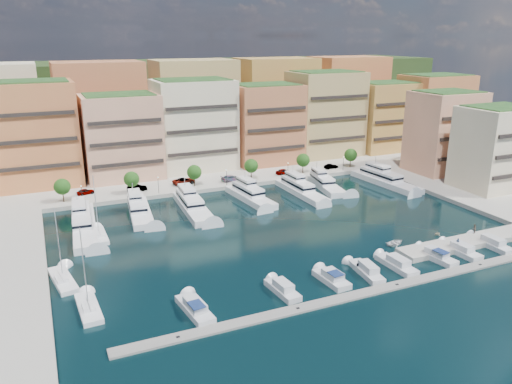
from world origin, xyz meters
TOP-DOWN VIEW (x-y plane):
  - ground at (0.00, 0.00)m, footprint 400.00×400.00m
  - north_quay at (0.00, 62.00)m, footprint 220.00×64.00m
  - hillside at (0.00, 110.00)m, footprint 240.00×40.00m
  - south_pontoon at (-3.00, -30.00)m, footprint 72.00×2.20m
  - finger_pier at (30.00, -22.00)m, footprint 32.00×5.00m
  - apartment_1 at (-44.00, 51.99)m, footprint 20.00×16.50m
  - apartment_2 at (-23.00, 49.99)m, footprint 20.00×15.50m
  - apartment_3 at (-2.00, 51.99)m, footprint 22.00×16.50m
  - apartment_4 at (20.00, 49.99)m, footprint 20.00×15.50m
  - apartment_5 at (42.00, 51.99)m, footprint 22.00×16.50m
  - apartment_6 at (64.00, 49.99)m, footprint 20.00×15.50m
  - apartment_7 at (84.00, 47.99)m, footprint 22.00×16.50m
  - apartment_east_a at (62.00, 19.99)m, footprint 18.00×14.50m
  - apartment_east_b at (62.00, 1.99)m, footprint 18.00×14.50m
  - backblock_1 at (-25.00, 74.00)m, footprint 26.00×18.00m
  - backblock_2 at (5.00, 74.00)m, footprint 26.00×18.00m
  - backblock_3 at (35.00, 74.00)m, footprint 26.00×18.00m
  - backblock_4 at (65.00, 74.00)m, footprint 26.00×18.00m
  - tree_0 at (-40.00, 33.50)m, footprint 3.80×3.80m
  - tree_1 at (-24.00, 33.50)m, footprint 3.80×3.80m
  - tree_2 at (-8.00, 33.50)m, footprint 3.80×3.80m
  - tree_3 at (8.00, 33.50)m, footprint 3.80×3.80m
  - tree_4 at (24.00, 33.50)m, footprint 3.80×3.80m
  - tree_5 at (40.00, 33.50)m, footprint 3.80×3.80m
  - lamppost_0 at (-36.00, 31.20)m, footprint 0.30×0.30m
  - lamppost_1 at (-18.00, 31.20)m, footprint 0.30×0.30m
  - lamppost_2 at (0.00, 31.20)m, footprint 0.30×0.30m
  - lamppost_3 at (18.00, 31.20)m, footprint 0.30×0.30m
  - lamppost_4 at (36.00, 31.20)m, footprint 0.30×0.30m
  - yacht_0 at (-37.21, 16.92)m, footprint 6.33×26.62m
  - yacht_1 at (-24.99, 20.17)m, footprint 6.43×19.53m
  - yacht_2 at (-13.21, 18.85)m, footprint 5.92×22.38m
  - yacht_3 at (1.81, 20.42)m, footprint 6.27×19.08m
  - yacht_4 at (15.37, 19.45)m, footprint 4.79×20.83m
  - yacht_5 at (23.81, 21.17)m, footprint 7.15×17.57m
  - yacht_6 at (40.49, 18.36)m, footprint 6.93×23.57m
  - cruiser_1 at (-25.95, -24.62)m, footprint 3.71×9.11m
  - cruiser_3 at (-11.75, -24.58)m, footprint 3.09×7.74m
  - cruiser_4 at (-2.82, -24.60)m, footprint 3.35×7.46m
  - cruiser_5 at (4.04, -24.59)m, footprint 3.40×8.73m
  - cruiser_6 at (10.33, -24.59)m, footprint 2.87×8.66m
  - cruiser_7 at (18.88, -24.61)m, footprint 3.66×8.76m
  - cruiser_8 at (24.88, -24.59)m, footprint 3.11×8.45m
  - cruiser_9 at (32.64, -24.60)m, footprint 2.64×8.87m
  - sailboat_1 at (-42.85, -6.96)m, footprint 4.41×10.48m
  - sailboat_0 at (-39.98, -17.87)m, footprint 3.26×9.39m
  - sailboat_2 at (-35.00, 10.02)m, footprint 2.79×9.04m
  - tender_0 at (16.61, -16.49)m, footprint 4.35×3.47m
  - tender_1 at (27.40, -16.08)m, footprint 1.48×1.29m
  - car_0 at (-34.73, 37.54)m, footprint 4.68×3.11m
  - car_1 at (-22.53, 35.35)m, footprint 5.15×2.24m
  - car_2 at (-9.98, 36.45)m, footprint 6.42×3.69m
  - car_3 at (2.38, 34.21)m, footprint 5.86×3.09m
  - car_4 at (18.47, 34.48)m, footprint 4.80×2.15m
  - car_5 at (34.00, 34.45)m, footprint 4.20×1.50m
  - person_0 at (24.65, -23.97)m, footprint 0.71×0.80m
  - person_1 at (32.89, -20.00)m, footprint 1.16×1.09m

SIDE VIEW (x-z plane):
  - ground at x=0.00m, z-range 0.00..0.00m
  - north_quay at x=0.00m, z-range -1.00..1.00m
  - hillside at x=0.00m, z-range -29.00..29.00m
  - south_pontoon at x=-3.00m, z-range -0.17..0.17m
  - finger_pier at x=30.00m, z-range -1.00..1.00m
  - sailboat_1 at x=-42.85m, z-range -6.29..6.91m
  - sailboat_0 at x=-39.98m, z-range -6.29..6.91m
  - sailboat_2 at x=-35.00m, z-range -6.29..6.91m
  - tender_1 at x=27.40m, z-range 0.00..0.74m
  - tender_0 at x=16.61m, z-range 0.00..0.80m
  - cruiser_9 at x=32.64m, z-range -0.73..1.82m
  - cruiser_6 at x=10.33m, z-range -0.73..1.82m
  - cruiser_5 at x=4.04m, z-range -0.73..1.82m
  - cruiser_8 at x=24.88m, z-range -0.73..1.82m
  - cruiser_3 at x=-11.75m, z-range -0.73..1.82m
  - cruiser_1 at x=-25.95m, z-range -0.76..1.90m
  - cruiser_7 at x=18.88m, z-range -0.76..1.90m
  - cruiser_4 at x=-2.82m, z-range -0.76..1.90m
  - yacht_4 at x=15.37m, z-range -2.56..4.74m
  - yacht_1 at x=-24.99m, z-range -2.56..4.74m
  - yacht_6 at x=40.49m, z-range -2.44..4.86m
  - yacht_0 at x=-37.21m, z-range -2.44..4.86m
  - yacht_2 at x=-13.21m, z-range -2.44..4.86m
  - yacht_3 at x=1.81m, z-range -2.44..4.86m
  - yacht_5 at x=23.81m, z-range -2.44..4.86m
  - car_5 at x=34.00m, z-range 1.00..2.38m
  - car_0 at x=-34.73m, z-range 1.00..2.48m
  - car_4 at x=18.47m, z-range 1.00..2.60m
  - car_3 at x=2.38m, z-range 1.00..2.62m
  - car_1 at x=-22.53m, z-range 1.00..2.65m
  - car_2 at x=-9.98m, z-range 1.00..2.68m
  - person_0 at x=24.65m, z-range 1.00..2.84m
  - person_1 at x=32.89m, z-range 1.00..2.91m
  - lamppost_0 at x=-36.00m, z-range 1.73..5.93m
  - lamppost_1 at x=-18.00m, z-range 1.73..5.93m
  - lamppost_2 at x=0.00m, z-range 1.73..5.93m
  - lamppost_3 at x=18.00m, z-range 1.73..5.93m
  - lamppost_4 at x=36.00m, z-range 1.73..5.93m
  - tree_0 at x=-40.00m, z-range 1.92..7.57m
  - tree_1 at x=-24.00m, z-range 1.92..7.57m
  - tree_2 at x=-8.00m, z-range 1.92..7.57m
  - tree_3 at x=8.00m, z-range 1.92..7.57m
  - tree_4 at x=24.00m, z-range 1.92..7.57m
  - tree_5 at x=40.00m, z-range 1.92..7.57m
  - apartment_east_b at x=62.00m, z-range 0.91..21.71m
  - apartment_east_a at x=62.00m, z-range 0.91..23.71m
  - apartment_2 at x=-23.00m, z-range 0.91..23.71m
  - apartment_6 at x=64.00m, z-range 0.91..23.71m
  - apartment_4 at x=20.00m, z-range 0.91..24.71m
  - apartment_7 at x=84.00m, z-range 0.91..25.71m
  - apartment_3 at x=-2.00m, z-range 0.91..26.71m
  - apartment_5 at x=42.00m, z-range 0.91..27.71m
  - apartment_1 at x=-44.00m, z-range 0.91..27.71m
  - backblock_1 at x=-25.00m, z-range 1.00..31.00m
  - backblock_2 at x=5.00m, z-range 1.00..31.00m
  - backblock_3 at x=35.00m, z-range 1.00..31.00m
  - backblock_4 at x=65.00m, z-range 1.00..31.00m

